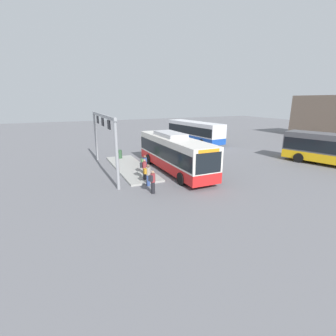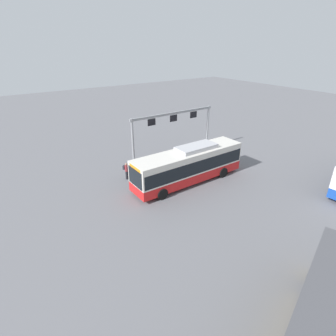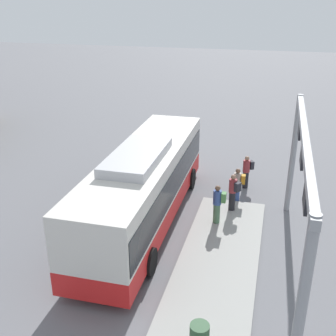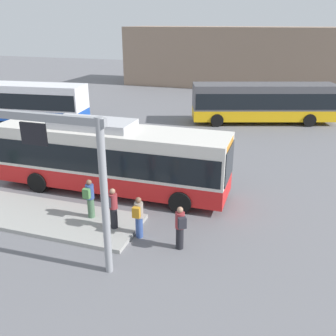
# 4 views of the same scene
# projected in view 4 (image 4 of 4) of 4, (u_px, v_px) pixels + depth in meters

# --- Properties ---
(ground_plane) EXTENTS (120.00, 120.00, 0.00)m
(ground_plane) POSITION_uv_depth(u_px,v_px,m) (113.00, 190.00, 18.27)
(ground_plane) COLOR slate
(platform_curb) EXTENTS (10.00, 2.80, 0.16)m
(platform_curb) POSITION_uv_depth(u_px,v_px,m) (26.00, 214.00, 15.91)
(platform_curb) COLOR #9E9E99
(platform_curb) RESTS_ON ground
(bus_main) EXTENTS (11.16, 2.78, 3.46)m
(bus_main) POSITION_uv_depth(u_px,v_px,m) (111.00, 155.00, 17.61)
(bus_main) COLOR red
(bus_main) RESTS_ON ground
(bus_background_left) EXTENTS (11.42, 5.86, 3.10)m
(bus_background_left) POSITION_uv_depth(u_px,v_px,m) (264.00, 101.00, 29.75)
(bus_background_left) COLOR #EAAD14
(bus_background_left) RESTS_ON ground
(bus_background_right) EXTENTS (11.43, 3.79, 3.10)m
(bus_background_right) POSITION_uv_depth(u_px,v_px,m) (17.00, 100.00, 29.97)
(bus_background_right) COLOR #1947AD
(bus_background_right) RESTS_ON ground
(person_boarding) EXTENTS (0.55, 0.60, 1.67)m
(person_boarding) POSITION_uv_depth(u_px,v_px,m) (180.00, 227.00, 13.30)
(person_boarding) COLOR black
(person_boarding) RESTS_ON ground
(person_waiting_near) EXTENTS (0.35, 0.53, 1.67)m
(person_waiting_near) POSITION_uv_depth(u_px,v_px,m) (139.00, 217.00, 14.01)
(person_waiting_near) COLOR #334C8C
(person_waiting_near) RESTS_ON ground
(person_waiting_mid) EXTENTS (0.54, 0.61, 1.67)m
(person_waiting_mid) POSITION_uv_depth(u_px,v_px,m) (113.00, 207.00, 14.35)
(person_waiting_mid) COLOR black
(person_waiting_mid) RESTS_ON platform_curb
(person_waiting_far) EXTENTS (0.34, 0.52, 1.67)m
(person_waiting_far) POSITION_uv_depth(u_px,v_px,m) (90.00, 198.00, 15.13)
(person_waiting_far) COLOR #476B4C
(person_waiting_far) RESTS_ON platform_curb
(station_building) EXTENTS (30.44, 8.00, 7.04)m
(station_building) POSITION_uv_depth(u_px,v_px,m) (250.00, 57.00, 46.01)
(station_building) COLOR gray
(station_building) RESTS_ON ground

